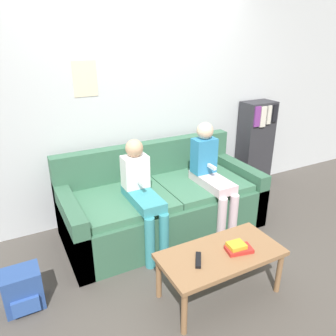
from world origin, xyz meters
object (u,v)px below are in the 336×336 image
(tv_remote, at_px, (198,260))
(bookshelf, at_px, (255,145))
(person_left, at_px, (142,192))
(coffee_table, at_px, (221,257))
(couch, at_px, (162,204))
(person_right, at_px, (211,173))
(backpack, at_px, (23,290))

(tv_remote, distance_m, bookshelf, 2.33)
(person_left, bearing_deg, coffee_table, -72.20)
(coffee_table, relative_size, tv_remote, 5.84)
(couch, height_order, coffee_table, couch)
(coffee_table, height_order, person_left, person_left)
(tv_remote, bearing_deg, couch, 110.34)
(coffee_table, relative_size, person_right, 0.85)
(tv_remote, height_order, backpack, tv_remote)
(person_left, xyz_separation_m, backpack, (-1.12, -0.28, -0.44))
(coffee_table, bearing_deg, tv_remote, -178.30)
(person_left, xyz_separation_m, bookshelf, (1.88, 0.59, -0.01))
(person_left, height_order, tv_remote, person_left)
(coffee_table, height_order, person_right, person_right)
(person_left, bearing_deg, couch, 35.68)
(tv_remote, relative_size, backpack, 0.51)
(coffee_table, bearing_deg, bookshelf, 42.26)
(person_right, xyz_separation_m, backpack, (-1.89, -0.29, -0.48))
(couch, relative_size, person_left, 1.92)
(coffee_table, distance_m, backpack, 1.53)
(backpack, bearing_deg, coffee_table, -22.71)
(person_left, bearing_deg, backpack, -166.15)
(couch, height_order, person_right, person_right)
(couch, height_order, person_left, person_left)
(person_right, bearing_deg, person_left, -179.14)
(coffee_table, xyz_separation_m, tv_remote, (-0.21, -0.01, 0.06))
(coffee_table, relative_size, person_left, 0.90)
(person_left, relative_size, backpack, 3.29)
(person_left, height_order, backpack, person_left)
(coffee_table, distance_m, person_right, 1.04)
(person_right, bearing_deg, backpack, -171.36)
(backpack, bearing_deg, person_right, 8.64)
(couch, relative_size, backpack, 6.31)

